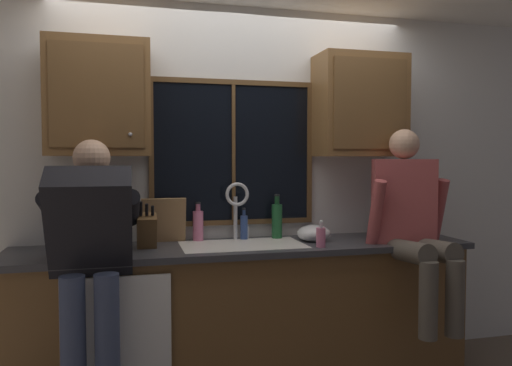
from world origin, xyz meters
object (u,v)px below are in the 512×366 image
object	(u,v)px
person_sitting_on_counter	(411,217)
mixing_bowl	(314,233)
cutting_board	(164,220)
bottle_green_glass	(277,220)
bottle_amber_small	(244,227)
soap_dispenser	(321,237)
knife_block	(147,231)
person_standing	(91,253)
bottle_tall_clear	(198,225)

from	to	relation	value
person_sitting_on_counter	mixing_bowl	world-z (taller)	person_sitting_on_counter
cutting_board	bottle_green_glass	distance (m)	0.79
mixing_bowl	bottle_amber_small	bearing A→B (deg)	158.35
person_sitting_on_counter	bottle_amber_small	size ratio (longest dim) A/B	5.73
soap_dispenser	bottle_green_glass	distance (m)	0.45
knife_block	bottle_green_glass	size ratio (longest dim) A/B	1.03
person_standing	soap_dispenser	xyz separation A→B (m)	(1.39, 0.13, 0.01)
cutting_board	bottle_amber_small	size ratio (longest dim) A/B	1.39
person_sitting_on_counter	bottle_green_glass	xyz separation A→B (m)	(-0.78, 0.47, -0.05)
person_standing	soap_dispenser	size ratio (longest dim) A/B	9.21
person_standing	cutting_board	bearing A→B (deg)	52.13
person_standing	mixing_bowl	xyz separation A→B (m)	(1.43, 0.36, -0.00)
bottle_tall_clear	cutting_board	bearing A→B (deg)	-177.04
cutting_board	mixing_bowl	bearing A→B (deg)	-10.63
cutting_board	bottle_tall_clear	xyz separation A→B (m)	(0.23, 0.01, -0.04)
mixing_bowl	bottle_tall_clear	size ratio (longest dim) A/B	0.86
person_sitting_on_counter	person_standing	bearing A→B (deg)	-178.17
knife_block	bottle_green_glass	world-z (taller)	bottle_green_glass
knife_block	soap_dispenser	bearing A→B (deg)	-12.10
person_sitting_on_counter	soap_dispenser	bearing A→B (deg)	174.20
bottle_amber_small	bottle_tall_clear	bearing A→B (deg)	176.15
person_sitting_on_counter	bottle_amber_small	xyz separation A→B (m)	(-1.01, 0.48, -0.09)
mixing_bowl	bottle_green_glass	xyz separation A→B (m)	(-0.21, 0.17, 0.08)
soap_dispenser	bottle_amber_small	bearing A→B (deg)	134.17
person_sitting_on_counter	bottle_tall_clear	bearing A→B (deg)	159.39
soap_dispenser	person_standing	bearing A→B (deg)	-174.83
person_sitting_on_counter	knife_block	distance (m)	1.71
cutting_board	bottle_amber_small	world-z (taller)	cutting_board
knife_block	bottle_amber_small	bearing A→B (deg)	15.58
soap_dispenser	bottle_amber_small	world-z (taller)	bottle_amber_small
bottle_green_glass	bottle_amber_small	world-z (taller)	bottle_green_glass
mixing_bowl	bottle_green_glass	world-z (taller)	bottle_green_glass
mixing_bowl	bottle_tall_clear	distance (m)	0.79
bottle_amber_small	person_sitting_on_counter	bearing A→B (deg)	-25.31
cutting_board	mixing_bowl	xyz separation A→B (m)	(1.00, -0.19, -0.10)
person_sitting_on_counter	knife_block	size ratio (longest dim) A/B	3.92
knife_block	bottle_tall_clear	bearing A→B (deg)	30.61
person_sitting_on_counter	soap_dispenser	world-z (taller)	person_sitting_on_counter
person_standing	bottle_amber_small	bearing A→B (deg)	28.98
knife_block	bottle_tall_clear	size ratio (longest dim) A/B	1.21
knife_block	mixing_bowl	size ratio (longest dim) A/B	1.40
cutting_board	soap_dispenser	size ratio (longest dim) A/B	1.77
person_sitting_on_counter	mixing_bowl	xyz separation A→B (m)	(-0.56, 0.30, -0.13)
mixing_bowl	bottle_green_glass	bearing A→B (deg)	141.57
bottle_amber_small	soap_dispenser	bearing A→B (deg)	-45.83
bottle_green_glass	bottle_tall_clear	world-z (taller)	bottle_green_glass
knife_block	person_standing	bearing A→B (deg)	-131.06
person_sitting_on_counter	cutting_board	world-z (taller)	person_sitting_on_counter
person_standing	person_sitting_on_counter	world-z (taller)	person_sitting_on_counter
mixing_bowl	bottle_green_glass	distance (m)	0.28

